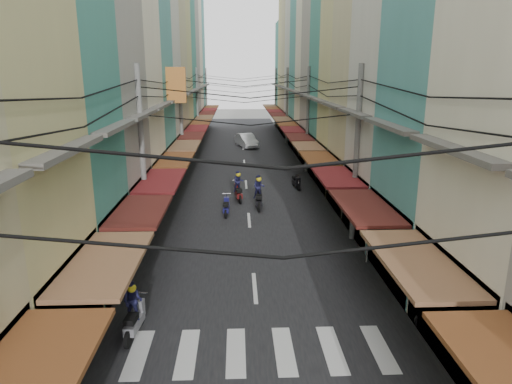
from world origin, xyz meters
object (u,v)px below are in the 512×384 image
object	(u,v)px
traffic_sign	(369,215)
white_car	(247,147)
market_umbrella	(474,261)
bicycle	(401,272)

from	to	relation	value
traffic_sign	white_car	bearing A→B (deg)	98.27
market_umbrella	bicycle	bearing A→B (deg)	96.70
market_umbrella	traffic_sign	xyz separation A→B (m)	(-1.67, 5.32, -0.22)
bicycle	traffic_sign	size ratio (longest dim) A/B	0.56
market_umbrella	traffic_sign	size ratio (longest dim) A/B	0.91
market_umbrella	traffic_sign	distance (m)	5.58
bicycle	white_car	bearing A→B (deg)	-11.03
white_car	traffic_sign	bearing A→B (deg)	-97.07
white_car	traffic_sign	distance (m)	30.79
white_car	bicycle	distance (m)	31.89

